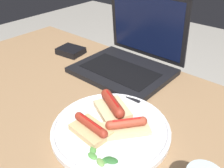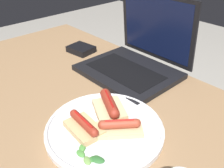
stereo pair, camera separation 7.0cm
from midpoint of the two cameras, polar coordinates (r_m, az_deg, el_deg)
The scene contains 8 objects.
desk at distance 0.81m, azimuth -5.57°, elevation -9.59°, with size 1.30×0.64×0.71m.
laptop at distance 0.88m, azimuth 1.73°, elevation 5.98°, with size 0.32×0.28×0.26m.
plate at distance 0.63m, azimuth -3.54°, elevation -10.28°, with size 0.30×0.30×0.02m.
sausage_toast_left at distance 0.66m, azimuth -2.95°, elevation -5.23°, with size 0.12×0.11×0.05m.
sausage_toast_middle at distance 0.61m, azimuth -0.04°, elevation -9.74°, with size 0.11×0.12×0.04m.
sausage_toast_right at distance 0.61m, azimuth -8.23°, elevation -10.11°, with size 0.11×0.07×0.04m.
salad_pile at distance 0.55m, azimuth -6.11°, elevation -16.61°, with size 0.08×0.04×0.01m.
external_drive at distance 1.04m, azimuth -11.35°, elevation 7.40°, with size 0.11×0.09×0.02m.
Camera 1 is at (0.43, -0.43, 1.14)m, focal length 40.00 mm.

